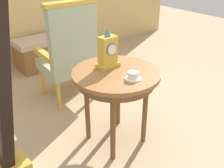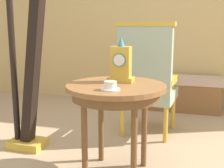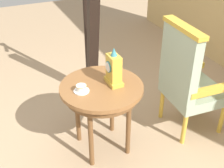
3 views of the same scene
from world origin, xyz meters
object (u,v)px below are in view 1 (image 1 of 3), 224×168
window_bench (50,51)px  mantel_clock (108,52)px  teacup_left (133,76)px  armchair (69,52)px  side_table (116,80)px

window_bench → mantel_clock: bearing=-100.9°
teacup_left → armchair: armchair is taller
mantel_clock → armchair: (0.06, 0.75, -0.23)m
armchair → window_bench: size_ratio=1.17×
side_table → window_bench: (0.36, 1.95, -0.39)m
armchair → window_bench: bearing=74.9°
teacup_left → armchair: size_ratio=0.12×
mantel_clock → teacup_left: bearing=-88.3°
armchair → mantel_clock: bearing=-94.8°
teacup_left → armchair: (0.05, 1.05, -0.13)m
teacup_left → armchair: bearing=87.1°
side_table → armchair: bearing=85.5°
window_bench → side_table: bearing=-100.5°
armchair → side_table: bearing=-94.5°
mantel_clock → armchair: bearing=85.2°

